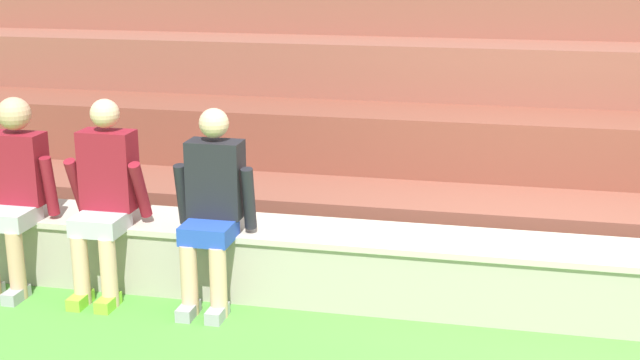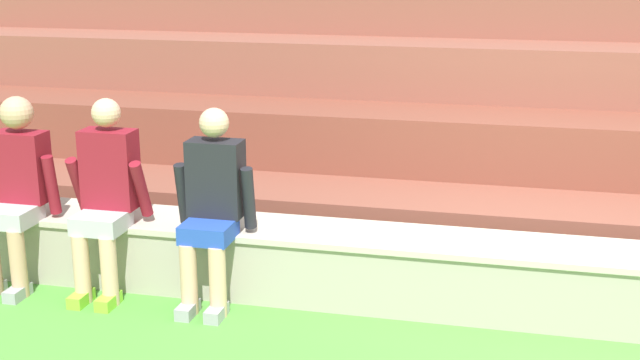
% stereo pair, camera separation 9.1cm
% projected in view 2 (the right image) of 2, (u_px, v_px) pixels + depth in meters
% --- Properties ---
extents(ground_plane, '(80.00, 80.00, 0.00)m').
position_uv_depth(ground_plane, '(563.00, 336.00, 5.21)').
color(ground_plane, '#4C9338').
extents(stone_seating_wall, '(9.14, 0.56, 0.48)m').
position_uv_depth(stone_seating_wall, '(565.00, 282.00, 5.38)').
color(stone_seating_wall, '#A8A08E').
rests_on(stone_seating_wall, ground).
extents(brick_bleachers, '(11.90, 3.16, 1.95)m').
position_uv_depth(brick_bleachers, '(558.00, 128.00, 7.62)').
color(brick_bleachers, brown).
rests_on(brick_bleachers, ground).
extents(person_far_left, '(0.54, 0.57, 1.32)m').
position_uv_depth(person_far_left, '(17.00, 187.00, 5.84)').
color(person_far_left, tan).
rests_on(person_far_left, ground).
extents(person_left_of_center, '(0.54, 0.55, 1.34)m').
position_uv_depth(person_left_of_center, '(105.00, 193.00, 5.70)').
color(person_left_of_center, '#DBAD89').
rests_on(person_left_of_center, ground).
extents(person_center, '(0.54, 0.54, 1.31)m').
position_uv_depth(person_center, '(212.00, 204.00, 5.53)').
color(person_center, '#DBAD89').
rests_on(person_center, ground).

